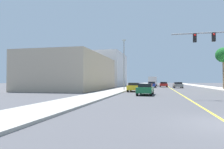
% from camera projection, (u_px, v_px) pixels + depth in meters
% --- Properties ---
extents(ground, '(192.00, 192.00, 0.00)m').
position_uv_depth(ground, '(170.00, 88.00, 49.25)').
color(ground, '#47474C').
extents(sidewalk_left, '(3.56, 168.00, 0.15)m').
position_uv_depth(sidewalk_left, '(130.00, 87.00, 51.34)').
color(sidewalk_left, '#9E9B93').
rests_on(sidewalk_left, ground).
extents(sidewalk_right, '(3.56, 168.00, 0.15)m').
position_uv_depth(sidewalk_right, '(213.00, 88.00, 47.17)').
color(sidewalk_right, beige).
rests_on(sidewalk_right, ground).
extents(lane_marking_center, '(0.16, 144.00, 0.01)m').
position_uv_depth(lane_marking_center, '(170.00, 88.00, 49.26)').
color(lane_marking_center, yellow).
rests_on(lane_marking_center, ground).
extents(building_left_near, '(12.42, 21.13, 6.58)m').
position_uv_depth(building_left_near, '(73.00, 73.00, 40.14)').
color(building_left_near, tan).
rests_on(building_left_near, ground).
extents(building_left_far, '(17.84, 17.06, 9.84)m').
position_uv_depth(building_left_far, '(94.00, 70.00, 62.60)').
color(building_left_far, silver).
rests_on(building_left_far, ground).
extents(street_lamp, '(0.56, 0.28, 8.42)m').
position_uv_depth(street_lamp, '(124.00, 62.00, 33.82)').
color(street_lamp, gray).
rests_on(street_lamp, sidewalk_left).
extents(palm_far, '(2.86, 2.86, 7.96)m').
position_uv_depth(palm_far, '(223.00, 55.00, 39.21)').
color(palm_far, brown).
rests_on(palm_far, sidewalk_right).
extents(car_red, '(2.02, 4.55, 1.36)m').
position_uv_depth(car_red, '(163.00, 84.00, 54.00)').
color(car_red, red).
rests_on(car_red, ground).
extents(car_blue, '(2.02, 4.21, 1.45)m').
position_uv_depth(car_blue, '(152.00, 84.00, 50.40)').
color(car_blue, '#1E389E').
rests_on(car_blue, ground).
extents(car_green, '(1.96, 4.50, 1.39)m').
position_uv_depth(car_green, '(145.00, 89.00, 24.97)').
color(car_green, '#196638').
rests_on(car_green, ground).
extents(car_gray, '(2.05, 3.92, 1.37)m').
position_uv_depth(car_gray, '(178.00, 85.00, 47.60)').
color(car_gray, slate).
rests_on(car_gray, ground).
extents(car_yellow, '(1.78, 4.22, 1.41)m').
position_uv_depth(car_yellow, '(134.00, 87.00, 32.30)').
color(car_yellow, gold).
rests_on(car_yellow, ground).
extents(delivery_truck, '(2.58, 8.65, 2.86)m').
position_uv_depth(delivery_truck, '(153.00, 81.00, 64.22)').
color(delivery_truck, '#194799').
rests_on(delivery_truck, ground).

